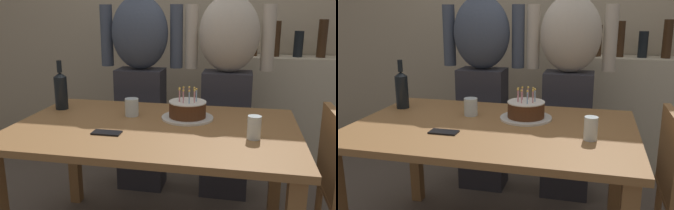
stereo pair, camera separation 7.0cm
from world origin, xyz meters
The scene contains 10 objects.
back_wall centered at (0.00, 1.55, 1.30)m, with size 5.20×0.10×2.60m, color tan.
dining_table centered at (0.00, 0.00, 0.64)m, with size 1.50×0.96×0.74m.
birthday_cake centered at (0.15, 0.16, 0.79)m, with size 0.29×0.29×0.18m.
water_glass_near centered at (0.51, -0.10, 0.80)m, with size 0.06×0.06×0.11m, color silver.
water_glass_far centered at (-0.17, 0.16, 0.79)m, with size 0.08×0.08×0.10m, color silver.
wine_bottle centered at (-0.64, 0.22, 0.86)m, with size 0.08×0.08×0.30m.
cell_phone centered at (-0.20, -0.17, 0.74)m, with size 0.14×0.07×0.01m, color black.
person_man_bearded centered at (-0.28, 0.75, 0.87)m, with size 0.61×0.27×1.66m.
person_woman_cardigan centered at (0.34, 0.75, 0.87)m, with size 0.61×0.27×1.66m.
shelf_cabinet centered at (0.79, 1.33, 0.50)m, with size 0.83×0.30×1.27m.
Camera 1 is at (0.45, -1.80, 1.33)m, focal length 39.17 mm.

